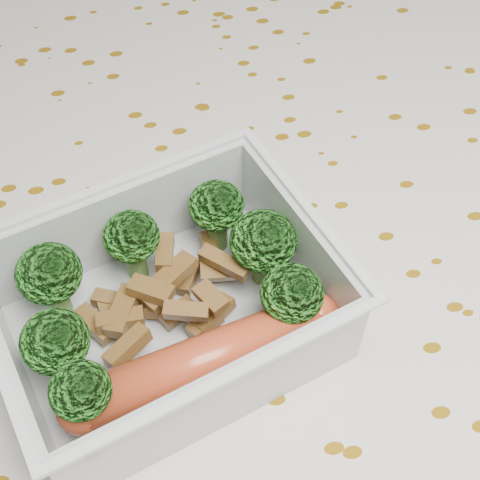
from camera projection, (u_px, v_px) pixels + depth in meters
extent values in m
cube|color=brown|center=(250.00, 276.00, 0.41)|extent=(1.40, 0.90, 0.04)
cube|color=silver|center=(251.00, 254.00, 0.39)|extent=(1.46, 0.96, 0.01)
cube|color=silver|center=(171.00, 331.00, 0.35)|extent=(0.18, 0.16, 0.00)
cube|color=silver|center=(121.00, 224.00, 0.36)|extent=(0.15, 0.05, 0.05)
cube|color=silver|center=(221.00, 398.00, 0.30)|extent=(0.15, 0.05, 0.05)
cube|color=silver|center=(297.00, 244.00, 0.35)|extent=(0.04, 0.11, 0.05)
cube|color=silver|center=(17.00, 371.00, 0.31)|extent=(0.04, 0.11, 0.05)
cube|color=silver|center=(111.00, 185.00, 0.34)|extent=(0.16, 0.05, 0.00)
cube|color=silver|center=(224.00, 379.00, 0.28)|extent=(0.16, 0.05, 0.00)
cube|color=silver|center=(307.00, 208.00, 0.33)|extent=(0.04, 0.12, 0.00)
cylinder|color=#608C3F|center=(59.00, 298.00, 0.35)|extent=(0.01, 0.01, 0.02)
ellipsoid|color=#388F2A|center=(49.00, 273.00, 0.33)|extent=(0.03, 0.03, 0.03)
cylinder|color=#608C3F|center=(137.00, 262.00, 0.36)|extent=(0.01, 0.01, 0.02)
ellipsoid|color=#388F2A|center=(131.00, 236.00, 0.35)|extent=(0.03, 0.03, 0.03)
cylinder|color=#608C3F|center=(218.00, 232.00, 0.38)|extent=(0.01, 0.01, 0.02)
ellipsoid|color=#388F2A|center=(216.00, 206.00, 0.36)|extent=(0.03, 0.03, 0.03)
cylinder|color=#608C3F|center=(65.00, 364.00, 0.33)|extent=(0.01, 0.01, 0.02)
ellipsoid|color=#388F2A|center=(55.00, 341.00, 0.31)|extent=(0.03, 0.03, 0.03)
cylinder|color=#608C3F|center=(262.00, 266.00, 0.36)|extent=(0.01, 0.01, 0.02)
ellipsoid|color=#388F2A|center=(263.00, 241.00, 0.35)|extent=(0.04, 0.04, 0.03)
cylinder|color=#608C3F|center=(89.00, 411.00, 0.31)|extent=(0.01, 0.01, 0.03)
ellipsoid|color=#388F2A|center=(80.00, 390.00, 0.29)|extent=(0.03, 0.03, 0.02)
cylinder|color=#608C3F|center=(289.00, 317.00, 0.34)|extent=(0.01, 0.01, 0.02)
ellipsoid|color=#388F2A|center=(292.00, 294.00, 0.33)|extent=(0.03, 0.03, 0.03)
cube|color=brown|center=(186.00, 311.00, 0.33)|extent=(0.02, 0.02, 0.01)
cube|color=brown|center=(178.00, 313.00, 0.35)|extent=(0.02, 0.02, 0.01)
cube|color=brown|center=(151.00, 290.00, 0.34)|extent=(0.02, 0.02, 0.01)
cube|color=brown|center=(219.00, 271.00, 0.36)|extent=(0.02, 0.01, 0.01)
cube|color=brown|center=(210.00, 251.00, 0.37)|extent=(0.01, 0.03, 0.01)
cube|color=brown|center=(165.00, 252.00, 0.36)|extent=(0.01, 0.02, 0.01)
cube|color=brown|center=(95.00, 324.00, 0.35)|extent=(0.02, 0.03, 0.01)
cube|color=brown|center=(213.00, 314.00, 0.35)|extent=(0.03, 0.02, 0.01)
cube|color=brown|center=(148.00, 295.00, 0.35)|extent=(0.02, 0.02, 0.01)
cube|color=brown|center=(128.00, 347.00, 0.33)|extent=(0.03, 0.02, 0.01)
cube|color=brown|center=(132.00, 302.00, 0.35)|extent=(0.02, 0.02, 0.01)
cube|color=brown|center=(109.00, 313.00, 0.35)|extent=(0.01, 0.02, 0.01)
cube|color=brown|center=(167.00, 311.00, 0.35)|extent=(0.02, 0.02, 0.01)
cube|color=brown|center=(205.00, 324.00, 0.35)|extent=(0.02, 0.02, 0.01)
cube|color=brown|center=(187.00, 277.00, 0.37)|extent=(0.02, 0.02, 0.01)
cube|color=brown|center=(120.00, 320.00, 0.34)|extent=(0.02, 0.01, 0.01)
cube|color=brown|center=(224.00, 263.00, 0.35)|extent=(0.03, 0.03, 0.01)
cube|color=brown|center=(175.00, 272.00, 0.35)|extent=(0.03, 0.02, 0.01)
cube|color=brown|center=(211.00, 298.00, 0.34)|extent=(0.02, 0.02, 0.01)
cube|color=brown|center=(113.00, 300.00, 0.36)|extent=(0.02, 0.02, 0.01)
cube|color=brown|center=(123.00, 311.00, 0.34)|extent=(0.02, 0.03, 0.01)
cylinder|color=#B23F20|center=(205.00, 361.00, 0.32)|extent=(0.12, 0.05, 0.03)
sphere|color=#B23F20|center=(315.00, 317.00, 0.34)|extent=(0.03, 0.03, 0.03)
sphere|color=#B23F20|center=(84.00, 408.00, 0.31)|extent=(0.03, 0.03, 0.03)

